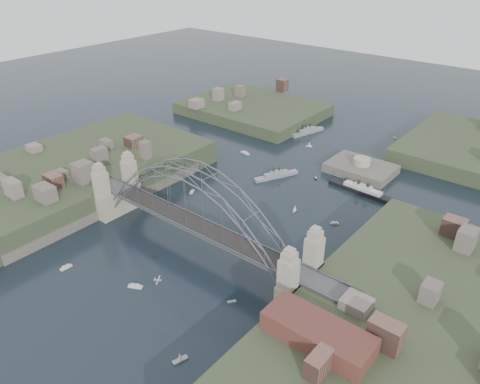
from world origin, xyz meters
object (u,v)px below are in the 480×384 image
Objects in this scene: naval_cruiser_far at (308,132)px; fort_island at (360,173)px; wharf_shed at (318,333)px; ocean_liner at (362,191)px; bridge at (194,211)px; naval_cruiser_near at (276,175)px.

fort_island is at bearing -30.34° from naval_cruiser_far.
wharf_shed reaches higher than ocean_liner.
bridge reaches higher than naval_cruiser_far.
naval_cruiser_near is (-52.62, 62.18, -9.24)m from wharf_shed.
bridge is at bearing -79.85° from naval_cruiser_near.
ocean_liner reaches higher than naval_cruiser_far.
wharf_shed is at bearing -69.15° from fort_island.
naval_cruiser_near is at bearing -72.17° from naval_cruiser_far.
naval_cruiser_far is at bearing 122.44° from wharf_shed.
bridge reaches higher than wharf_shed.
fort_island is at bearing 46.62° from naval_cruiser_near.
wharf_shed is 81.98m from naval_cruiser_near.
wharf_shed is 1.28× the size of naval_cruiser_near.
fort_island is 15.59m from ocean_liner.
bridge is 4.20× the size of wharf_shed.
fort_island is 39.48m from naval_cruiser_far.
fort_island reaches higher than naval_cruiser_near.
fort_island is 1.10× the size of wharf_shed.
ocean_liner is (27.98, 8.12, 0.13)m from naval_cruiser_near.
bridge is 3.58× the size of ocean_liner.
bridge reaches higher than naval_cruiser_near.
naval_cruiser_far is at bearing 103.78° from bridge.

